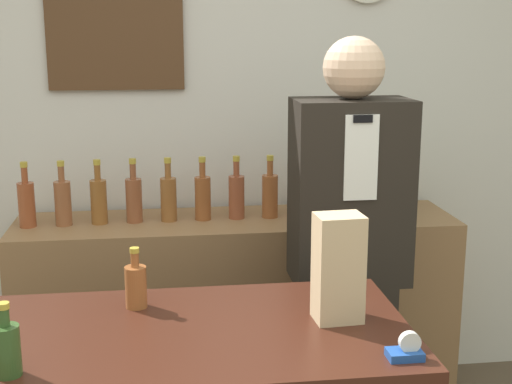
# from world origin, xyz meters

# --- Properties ---
(back_wall) EXTENTS (5.20, 0.09, 2.70)m
(back_wall) POSITION_xyz_m (-0.00, 2.00, 1.36)
(back_wall) COLOR silver
(back_wall) RESTS_ON ground_plane
(back_shelf) EXTENTS (1.98, 0.48, 0.93)m
(back_shelf) POSITION_xyz_m (0.09, 1.70, 0.46)
(back_shelf) COLOR #8E6642
(back_shelf) RESTS_ON ground_plane
(shopkeeper) EXTENTS (0.44, 0.28, 1.74)m
(shopkeeper) POSITION_xyz_m (0.47, 1.18, 0.87)
(shopkeeper) COLOR black
(shopkeeper) RESTS_ON ground_plane
(potted_plant) EXTENTS (0.23, 0.23, 0.34)m
(potted_plant) POSITION_xyz_m (0.77, 1.73, 1.11)
(potted_plant) COLOR #4C3D2D
(potted_plant) RESTS_ON back_shelf
(paper_bag) EXTENTS (0.14, 0.11, 0.31)m
(paper_bag) POSITION_xyz_m (0.26, 0.50, 1.10)
(paper_bag) COLOR tan
(paper_bag) RESTS_ON display_counter
(tape_dispenser) EXTENTS (0.09, 0.06, 0.07)m
(tape_dispenser) POSITION_xyz_m (0.37, 0.23, 0.96)
(tape_dispenser) COLOR #1E4799
(tape_dispenser) RESTS_ON display_counter
(counter_bottle_1) EXTENTS (0.07, 0.07, 0.19)m
(counter_bottle_1) POSITION_xyz_m (-0.62, 0.27, 1.01)
(counter_bottle_1) COLOR #2F4C22
(counter_bottle_1) RESTS_ON display_counter
(counter_bottle_2) EXTENTS (0.07, 0.07, 0.19)m
(counter_bottle_2) POSITION_xyz_m (-0.32, 0.67, 1.01)
(counter_bottle_2) COLOR #95522A
(counter_bottle_2) RESTS_ON display_counter
(shelf_bottle_0) EXTENTS (0.07, 0.07, 0.29)m
(shelf_bottle_0) POSITION_xyz_m (-0.82, 1.69, 1.03)
(shelf_bottle_0) COLOR brown
(shelf_bottle_0) RESTS_ON back_shelf
(shelf_bottle_1) EXTENTS (0.07, 0.07, 0.29)m
(shelf_bottle_1) POSITION_xyz_m (-0.67, 1.70, 1.03)
(shelf_bottle_1) COLOR brown
(shelf_bottle_1) RESTS_ON back_shelf
(shelf_bottle_2) EXTENTS (0.07, 0.07, 0.29)m
(shelf_bottle_2) POSITION_xyz_m (-0.52, 1.70, 1.03)
(shelf_bottle_2) COLOR brown
(shelf_bottle_2) RESTS_ON back_shelf
(shelf_bottle_3) EXTENTS (0.07, 0.07, 0.29)m
(shelf_bottle_3) POSITION_xyz_m (-0.36, 1.71, 1.03)
(shelf_bottle_3) COLOR brown
(shelf_bottle_3) RESTS_ON back_shelf
(shelf_bottle_4) EXTENTS (0.07, 0.07, 0.29)m
(shelf_bottle_4) POSITION_xyz_m (-0.21, 1.71, 1.03)
(shelf_bottle_4) COLOR brown
(shelf_bottle_4) RESTS_ON back_shelf
(shelf_bottle_5) EXTENTS (0.07, 0.07, 0.29)m
(shelf_bottle_5) POSITION_xyz_m (-0.06, 1.71, 1.03)
(shelf_bottle_5) COLOR brown
(shelf_bottle_5) RESTS_ON back_shelf
(shelf_bottle_6) EXTENTS (0.07, 0.07, 0.29)m
(shelf_bottle_6) POSITION_xyz_m (0.09, 1.72, 1.03)
(shelf_bottle_6) COLOR brown
(shelf_bottle_6) RESTS_ON back_shelf
(shelf_bottle_7) EXTENTS (0.07, 0.07, 0.29)m
(shelf_bottle_7) POSITION_xyz_m (0.24, 1.71, 1.03)
(shelf_bottle_7) COLOR brown
(shelf_bottle_7) RESTS_ON back_shelf
(shelf_bottle_8) EXTENTS (0.07, 0.07, 0.29)m
(shelf_bottle_8) POSITION_xyz_m (0.39, 1.70, 1.03)
(shelf_bottle_8) COLOR brown
(shelf_bottle_8) RESTS_ON back_shelf
(shelf_bottle_9) EXTENTS (0.07, 0.07, 0.29)m
(shelf_bottle_9) POSITION_xyz_m (0.55, 1.68, 1.03)
(shelf_bottle_9) COLOR brown
(shelf_bottle_9) RESTS_ON back_shelf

